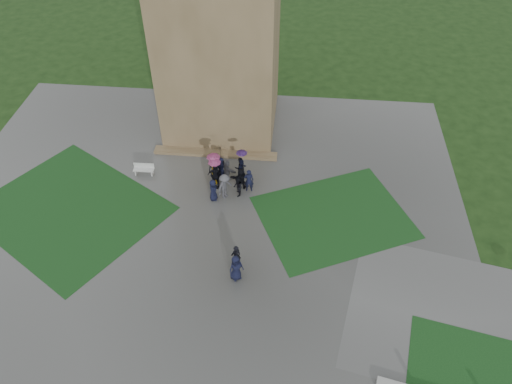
# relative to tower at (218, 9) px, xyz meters

# --- Properties ---
(ground) EXTENTS (120.00, 120.00, 0.00)m
(ground) POSITION_rel_tower_xyz_m (0.00, -15.00, -9.00)
(ground) COLOR black
(plaza) EXTENTS (34.00, 34.00, 0.02)m
(plaza) POSITION_rel_tower_xyz_m (0.00, -13.00, -8.99)
(plaza) COLOR #3B3B39
(plaza) RESTS_ON ground
(lawn_inset_left) EXTENTS (14.10, 13.46, 0.01)m
(lawn_inset_left) POSITION_rel_tower_xyz_m (-8.50, -11.00, -8.97)
(lawn_inset_left) COLOR #123314
(lawn_inset_left) RESTS_ON plaza
(lawn_inset_right) EXTENTS (11.12, 10.15, 0.01)m
(lawn_inset_right) POSITION_rel_tower_xyz_m (8.50, -10.00, -8.97)
(lawn_inset_right) COLOR #123314
(lawn_inset_right) RESTS_ON plaza
(tower) EXTENTS (8.00, 8.00, 18.00)m
(tower) POSITION_rel_tower_xyz_m (0.00, 0.00, 0.00)
(tower) COLOR brown
(tower) RESTS_ON ground
(tower_plinth) EXTENTS (9.00, 0.80, 0.22)m
(tower_plinth) POSITION_rel_tower_xyz_m (0.00, -4.40, -8.87)
(tower_plinth) COLOR brown
(tower_plinth) RESTS_ON plaza
(bench) EXTENTS (1.44, 0.49, 0.83)m
(bench) POSITION_rel_tower_xyz_m (-4.60, -7.01, -8.55)
(bench) COLOR beige
(bench) RESTS_ON plaza
(visitor_cluster) EXTENTS (3.28, 3.28, 2.55)m
(visitor_cluster) POSITION_rel_tower_xyz_m (1.20, -7.58, -7.90)
(visitor_cluster) COLOR black
(visitor_cluster) RESTS_ON plaza
(pedestrian_mid) EXTENTS (1.05, 1.00, 1.77)m
(pedestrian_mid) POSITION_rel_tower_xyz_m (2.90, -15.33, -8.09)
(pedestrian_mid) COLOR black
(pedestrian_mid) RESTS_ON plaza
(pedestrian_near) EXTENTS (0.72, 0.68, 1.66)m
(pedestrian_near) POSITION_rel_tower_xyz_m (2.78, -14.47, -8.15)
(pedestrian_near) COLOR black
(pedestrian_near) RESTS_ON plaza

